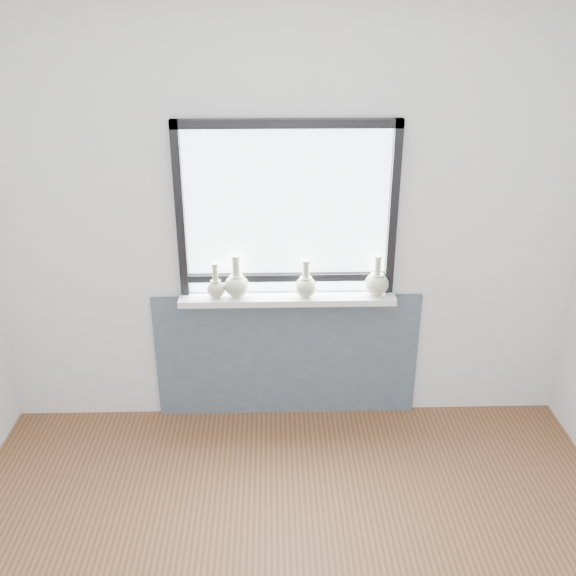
{
  "coord_description": "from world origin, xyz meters",
  "views": [
    {
      "loc": [
        -0.09,
        -1.85,
        2.54
      ],
      "look_at": [
        0.0,
        1.55,
        1.02
      ],
      "focal_mm": 40.0,
      "sensor_mm": 36.0,
      "label": 1
    }
  ],
  "objects_px": {
    "vase_b": "(237,283)",
    "vase_c": "(306,285)",
    "vase_a": "(216,287)",
    "vase_d": "(377,282)",
    "windowsill": "(287,298)"
  },
  "relations": [
    {
      "from": "windowsill",
      "to": "vase_c",
      "type": "distance_m",
      "value": 0.15
    },
    {
      "from": "windowsill",
      "to": "vase_d",
      "type": "bearing_deg",
      "value": 0.06
    },
    {
      "from": "vase_d",
      "to": "vase_a",
      "type": "bearing_deg",
      "value": -179.34
    },
    {
      "from": "vase_a",
      "to": "vase_b",
      "type": "relative_size",
      "value": 0.82
    },
    {
      "from": "windowsill",
      "to": "vase_d",
      "type": "distance_m",
      "value": 0.55
    },
    {
      "from": "vase_c",
      "to": "vase_d",
      "type": "distance_m",
      "value": 0.43
    },
    {
      "from": "vase_c",
      "to": "windowsill",
      "type": "bearing_deg",
      "value": 170.97
    },
    {
      "from": "vase_b",
      "to": "vase_c",
      "type": "relative_size",
      "value": 1.12
    },
    {
      "from": "windowsill",
      "to": "vase_b",
      "type": "bearing_deg",
      "value": -179.1
    },
    {
      "from": "vase_a",
      "to": "windowsill",
      "type": "bearing_deg",
      "value": 1.42
    },
    {
      "from": "windowsill",
      "to": "vase_b",
      "type": "relative_size",
      "value": 4.95
    },
    {
      "from": "vase_a",
      "to": "vase_b",
      "type": "xyz_separation_m",
      "value": [
        0.13,
        0.01,
        0.02
      ]
    },
    {
      "from": "vase_d",
      "to": "vase_b",
      "type": "bearing_deg",
      "value": -179.64
    },
    {
      "from": "vase_a",
      "to": "vase_b",
      "type": "bearing_deg",
      "value": 2.69
    },
    {
      "from": "vase_b",
      "to": "vase_c",
      "type": "height_order",
      "value": "vase_b"
    }
  ]
}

